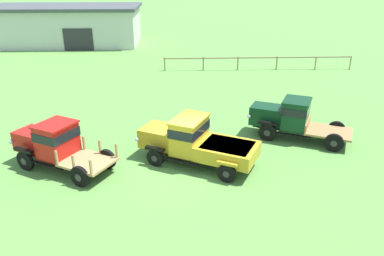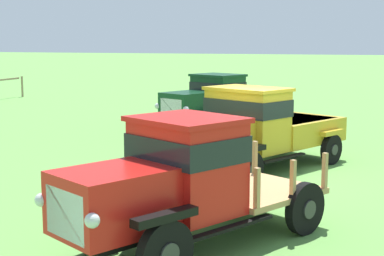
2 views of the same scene
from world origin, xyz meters
name	(u,v)px [view 2 (image 2 of 2)]	position (x,y,z in m)	size (l,w,h in m)	color
ground_plane	(267,176)	(0.00, 0.00, 0.00)	(240.00, 240.00, 0.00)	#5B9342
vintage_truck_foreground_near	(176,181)	(-5.61, 0.35, 1.14)	(5.04, 3.77, 2.12)	black
vintage_truck_second_in_line	(255,128)	(0.64, 0.46, 1.06)	(5.70, 4.14, 2.13)	black
vintage_truck_midrow_center	(213,102)	(5.71, 3.07, 1.13)	(5.38, 3.73, 2.11)	black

